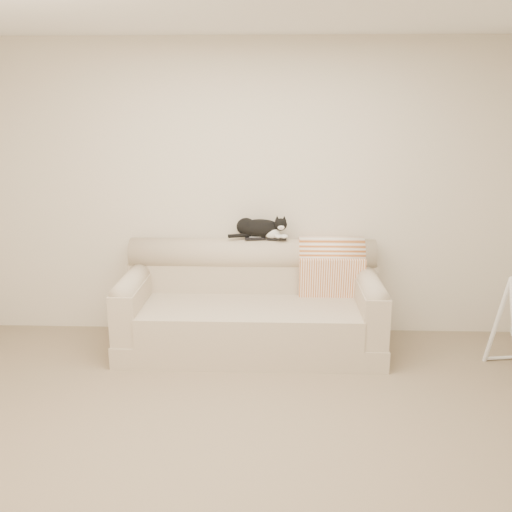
{
  "coord_description": "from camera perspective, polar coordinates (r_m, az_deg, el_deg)",
  "views": [
    {
      "loc": [
        0.16,
        -3.02,
        2.01
      ],
      "look_at": [
        0.01,
        1.27,
        0.9
      ],
      "focal_mm": 40.0,
      "sensor_mm": 36.0,
      "label": 1
    }
  ],
  "objects": [
    {
      "name": "ground_plane",
      "position": [
        3.63,
        -0.97,
        -19.1
      ],
      "size": [
        5.0,
        5.0,
        0.0
      ],
      "primitive_type": "plane",
      "color": "#74644E",
      "rests_on": "ground"
    },
    {
      "name": "room_shell",
      "position": [
        3.06,
        -1.09,
        5.45
      ],
      "size": [
        5.04,
        4.04,
        2.6
      ],
      "color": "beige",
      "rests_on": "ground"
    },
    {
      "name": "sofa",
      "position": [
        4.92,
        -0.49,
        -5.15
      ],
      "size": [
        2.2,
        0.93,
        0.9
      ],
      "color": "tan",
      "rests_on": "ground"
    },
    {
      "name": "remote_a",
      "position": [
        4.98,
        -0.09,
        1.79
      ],
      "size": [
        0.18,
        0.07,
        0.03
      ],
      "color": "black",
      "rests_on": "sofa"
    },
    {
      "name": "remote_b",
      "position": [
        4.98,
        2.09,
        1.74
      ],
      "size": [
        0.17,
        0.06,
        0.02
      ],
      "color": "black",
      "rests_on": "sofa"
    },
    {
      "name": "tuxedo_cat",
      "position": [
        4.99,
        0.42,
        2.83
      ],
      "size": [
        0.52,
        0.21,
        0.21
      ],
      "color": "black",
      "rests_on": "sofa"
    },
    {
      "name": "throw_blanket",
      "position": [
        5.05,
        7.51,
        -0.32
      ],
      "size": [
        0.57,
        0.38,
        0.58
      ],
      "color": "#B95B1D",
      "rests_on": "sofa"
    }
  ]
}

